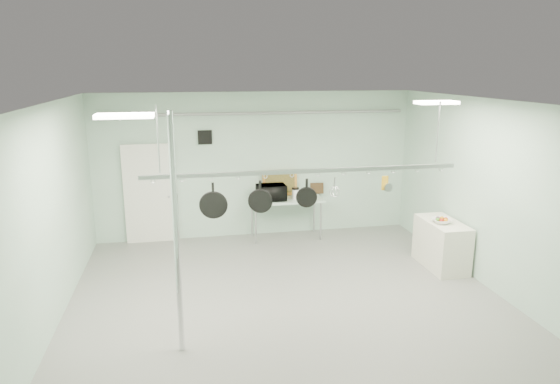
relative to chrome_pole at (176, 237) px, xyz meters
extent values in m
plane|color=gray|center=(1.70, 0.60, -1.60)|extent=(8.00, 8.00, 0.00)
cube|color=silver|center=(1.70, 0.60, 1.59)|extent=(7.00, 8.00, 0.02)
cube|color=#B1D4C0|center=(1.70, 4.59, 0.00)|extent=(7.00, 0.02, 3.20)
cube|color=#B1D4C0|center=(5.19, 0.60, 0.00)|extent=(0.02, 8.00, 3.20)
cube|color=silver|center=(-0.60, 4.54, -0.55)|extent=(1.10, 0.10, 2.20)
cube|color=black|center=(0.60, 4.57, 0.65)|extent=(0.30, 0.04, 0.30)
cylinder|color=gray|center=(1.70, 4.50, 1.15)|extent=(6.60, 0.07, 0.07)
cylinder|color=silver|center=(0.00, 0.00, 0.00)|extent=(0.08, 0.08, 3.20)
cube|color=silver|center=(2.30, 4.20, -0.72)|extent=(1.60, 0.70, 0.05)
cylinder|color=#B7B7BC|center=(1.58, 3.92, -1.17)|extent=(0.04, 0.04, 0.86)
cylinder|color=#B7B7BC|center=(1.58, 4.48, -1.17)|extent=(0.04, 0.04, 0.86)
cylinder|color=#B7B7BC|center=(3.02, 3.92, -1.17)|extent=(0.04, 0.04, 0.86)
cylinder|color=#B7B7BC|center=(3.02, 4.48, -1.17)|extent=(0.04, 0.04, 0.86)
cube|color=silver|center=(4.85, 2.00, -1.15)|extent=(0.60, 1.20, 0.90)
cube|color=#B7B7BC|center=(1.90, 0.90, 0.60)|extent=(4.80, 0.06, 0.06)
cylinder|color=#B7B7BC|center=(-0.20, 0.90, 1.10)|extent=(0.02, 0.02, 0.94)
cylinder|color=#B7B7BC|center=(4.00, 0.90, 1.10)|extent=(0.02, 0.02, 0.94)
cube|color=white|center=(-0.50, -0.20, 1.56)|extent=(0.65, 0.30, 0.05)
cube|color=white|center=(4.10, 1.20, 1.56)|extent=(0.65, 0.30, 0.05)
imported|color=black|center=(1.96, 4.13, -0.52)|extent=(0.64, 0.45, 0.34)
cylinder|color=white|center=(2.50, 4.14, -0.59)|extent=(0.19, 0.19, 0.22)
cube|color=orange|center=(2.22, 4.50, -0.41)|extent=(0.78, 0.14, 0.58)
cube|color=#372513|center=(3.08, 4.50, -0.57)|extent=(0.30, 0.10, 0.25)
imported|color=white|center=(4.77, 1.92, -0.66)|extent=(0.36, 0.36, 0.09)
camera|label=1|loc=(0.14, -6.16, 2.09)|focal=32.00mm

